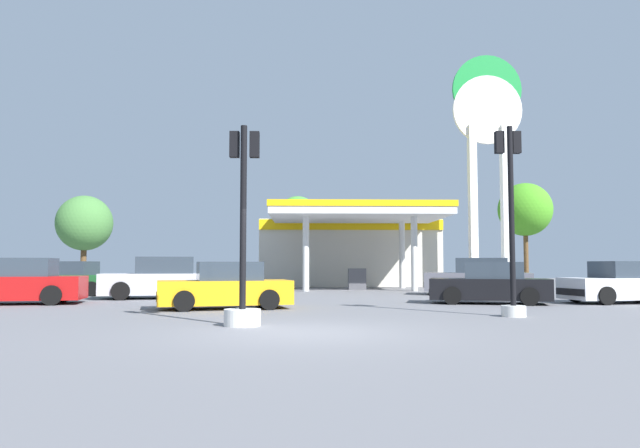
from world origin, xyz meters
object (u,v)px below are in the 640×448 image
(car_3, at_px, (490,285))
(traffic_signal_0, at_px, (511,233))
(tree_0, at_px, (84,223))
(tree_1, at_px, (297,221))
(car_6, at_px, (623,284))
(car_1, at_px, (73,280))
(traffic_signal_1, at_px, (243,263))
(car_4, at_px, (479,278))
(car_5, at_px, (225,287))
(car_0, at_px, (17,283))
(tree_2, at_px, (525,210))
(station_pole_sign, at_px, (488,139))
(car_2, at_px, (162,280))

(car_3, height_order, traffic_signal_0, traffic_signal_0)
(tree_0, distance_m, tree_1, 14.82)
(car_6, height_order, tree_0, tree_0)
(car_1, height_order, car_6, car_1)
(car_1, height_order, tree_1, tree_1)
(car_1, distance_m, traffic_signal_1, 15.51)
(car_4, relative_size, car_6, 1.14)
(tree_0, bearing_deg, car_5, -61.49)
(car_0, relative_size, tree_2, 0.66)
(car_4, xyz_separation_m, car_5, (-9.81, -7.60, -0.09))
(station_pole_sign, relative_size, tree_2, 1.91)
(tree_1, bearing_deg, car_1, -121.05)
(car_3, distance_m, car_6, 4.62)
(station_pole_sign, bearing_deg, car_4, -111.23)
(traffic_signal_1, height_order, tree_1, tree_1)
(car_1, relative_size, car_3, 1.01)
(car_0, bearing_deg, tree_2, 38.91)
(car_5, height_order, tree_0, tree_0)
(car_2, relative_size, car_5, 1.14)
(car_0, relative_size, car_3, 1.08)
(car_0, bearing_deg, car_1, 93.80)
(car_4, height_order, tree_0, tree_0)
(car_3, bearing_deg, tree_1, 107.25)
(car_1, distance_m, car_2, 5.09)
(car_2, distance_m, car_4, 13.16)
(car_0, relative_size, traffic_signal_1, 1.04)
(tree_1, bearing_deg, tree_0, 179.11)
(car_1, distance_m, traffic_signal_0, 18.67)
(car_6, bearing_deg, car_1, 164.45)
(station_pole_sign, relative_size, car_3, 3.13)
(car_6, bearing_deg, car_2, 168.98)
(car_2, xyz_separation_m, car_5, (3.17, -5.42, -0.10))
(car_2, bearing_deg, tree_2, 38.97)
(tree_0, height_order, tree_1, tree_0)
(car_0, height_order, tree_2, tree_2)
(car_3, relative_size, car_6, 1.00)
(car_4, relative_size, tree_1, 0.78)
(car_0, distance_m, tree_2, 31.74)
(car_2, xyz_separation_m, car_3, (11.72, -3.36, -0.09))
(car_1, relative_size, tree_0, 0.69)
(car_2, distance_m, traffic_signal_1, 11.16)
(tree_1, bearing_deg, car_0, -112.86)
(traffic_signal_0, distance_m, tree_2, 26.77)
(car_5, distance_m, traffic_signal_1, 5.06)
(tree_1, bearing_deg, car_4, -63.62)
(car_5, height_order, traffic_signal_1, traffic_signal_1)
(car_5, xyz_separation_m, car_6, (13.17, 2.24, 0.01))
(car_0, distance_m, car_1, 5.79)
(car_3, bearing_deg, car_2, 164.02)
(station_pole_sign, xyz_separation_m, car_5, (-12.54, -14.64, -7.63))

